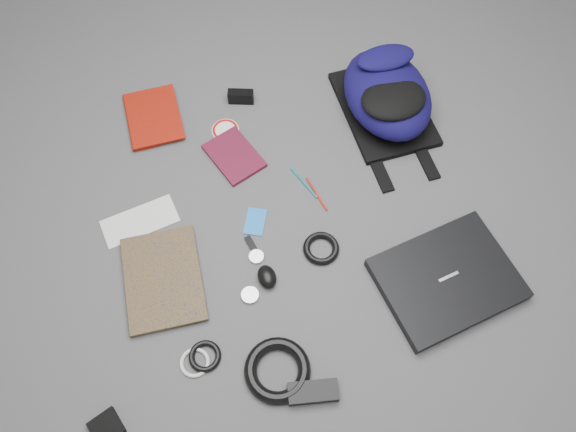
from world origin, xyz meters
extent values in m
plane|color=#4F4F51|center=(0.00, 0.00, 0.00)|extent=(4.00, 4.00, 0.00)
cube|color=black|center=(0.40, -0.29, 0.02)|extent=(0.43, 0.37, 0.04)
imported|color=maroon|center=(-0.45, 0.45, 0.01)|extent=(0.19, 0.24, 0.03)
imported|color=#98730A|center=(-0.50, -0.12, 0.01)|extent=(0.22, 0.30, 0.02)
cube|color=silver|center=(-0.44, 0.08, 0.00)|extent=(0.24, 0.15, 0.00)
cube|color=#440D1C|center=(-0.12, 0.25, 0.01)|extent=(0.20, 0.22, 0.01)
cube|color=black|center=(-0.06, 0.47, 0.02)|extent=(0.09, 0.05, 0.05)
cylinder|color=white|center=(-0.13, 0.36, 0.00)|extent=(0.12, 0.12, 0.00)
cylinder|color=#0E6E83|center=(0.07, 0.11, 0.00)|extent=(0.06, 0.12, 0.01)
cylinder|color=red|center=(0.10, 0.07, 0.00)|extent=(0.04, 0.12, 0.01)
cube|color=blue|center=(-0.10, 0.01, 0.00)|extent=(0.09, 0.10, 0.00)
cube|color=black|center=(-0.12, -0.06, 0.00)|extent=(0.03, 0.05, 0.01)
ellipsoid|color=black|center=(-0.10, -0.18, 0.02)|extent=(0.06, 0.08, 0.04)
cylinder|color=#A7A7A9|center=(-0.15, -0.22, 0.01)|extent=(0.06, 0.06, 0.01)
cylinder|color=silver|center=(-0.12, -0.10, 0.01)|extent=(0.05, 0.05, 0.01)
torus|color=black|center=(0.07, -0.12, 0.01)|extent=(0.13, 0.13, 0.02)
cube|color=black|center=(-0.04, -0.51, 0.02)|extent=(0.14, 0.07, 0.03)
torus|color=black|center=(-0.12, -0.44, 0.02)|extent=(0.18, 0.18, 0.03)
cube|color=black|center=(-0.57, -0.49, 0.01)|extent=(0.10, 0.10, 0.02)
torus|color=black|center=(-0.30, -0.36, 0.01)|extent=(0.09, 0.09, 0.02)
torus|color=silver|center=(-0.33, -0.37, 0.01)|extent=(0.10, 0.10, 0.01)
camera|label=1|loc=(-0.16, -0.76, 1.51)|focal=35.00mm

